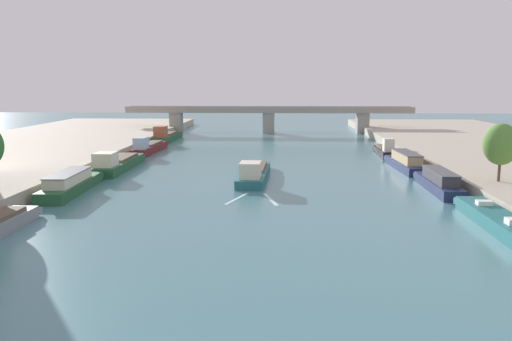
% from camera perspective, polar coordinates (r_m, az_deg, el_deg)
% --- Properties ---
extents(barge_midriver, '(3.89, 17.17, 2.93)m').
position_cam_1_polar(barge_midriver, '(67.77, -0.23, -0.22)').
color(barge_midriver, '#23666B').
rests_on(barge_midriver, ground).
extents(wake_behind_barge, '(5.60, 5.99, 0.03)m').
position_cam_1_polar(wake_behind_barge, '(56.43, -0.26, -3.07)').
color(wake_behind_barge, silver).
rests_on(wake_behind_barge, ground).
extents(moored_boat_left_end, '(3.40, 14.68, 2.45)m').
position_cam_1_polar(moored_boat_left_end, '(63.03, -19.21, -1.34)').
color(moored_boat_left_end, '#235633').
rests_on(moored_boat_left_end, ground).
extents(moored_boat_left_second, '(3.56, 16.94, 3.11)m').
position_cam_1_polar(moored_boat_left_second, '(77.69, -14.66, 0.77)').
color(moored_boat_left_second, '#235633').
rests_on(moored_boat_left_second, ground).
extents(moored_boat_left_midway, '(3.18, 16.04, 3.15)m').
position_cam_1_polar(moored_boat_left_midway, '(95.63, -11.40, 2.46)').
color(moored_boat_left_midway, maroon).
rests_on(moored_boat_left_midway, ground).
extents(moored_boat_left_upstream, '(3.52, 16.76, 3.52)m').
position_cam_1_polar(moored_boat_left_upstream, '(113.86, -9.57, 3.65)').
color(moored_boat_left_upstream, '#235633').
rests_on(moored_boat_left_upstream, ground).
extents(moored_boat_right_second, '(2.84, 14.53, 2.34)m').
position_cam_1_polar(moored_boat_right_second, '(50.25, 24.23, -4.74)').
color(moored_boat_right_second, '#23666B').
rests_on(moored_boat_right_second, ground).
extents(moored_boat_right_lone, '(2.58, 13.73, 2.47)m').
position_cam_1_polar(moored_boat_right_lone, '(64.09, 18.95, -1.15)').
color(moored_boat_right_lone, '#1E284C').
rests_on(moored_boat_right_lone, ground).
extents(moored_boat_right_near, '(3.13, 14.53, 2.56)m').
position_cam_1_polar(moored_boat_right_near, '(78.40, 15.67, 0.88)').
color(moored_boat_right_near, '#1E284C').
rests_on(moored_boat_right_near, ground).
extents(moored_boat_right_midway, '(2.44, 11.62, 3.26)m').
position_cam_1_polar(moored_boat_right_midway, '(92.34, 13.62, 2.14)').
color(moored_boat_right_midway, black).
rests_on(moored_boat_right_midway, ground).
extents(tree_right_second, '(3.77, 3.77, 6.29)m').
position_cam_1_polar(tree_right_second, '(62.90, 24.75, 2.55)').
color(tree_right_second, brown).
rests_on(tree_right_second, quay_right).
extents(bridge_far, '(69.51, 4.40, 6.46)m').
position_cam_1_polar(bridge_far, '(130.45, 1.36, 5.88)').
color(bridge_far, gray).
rests_on(bridge_far, ground).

